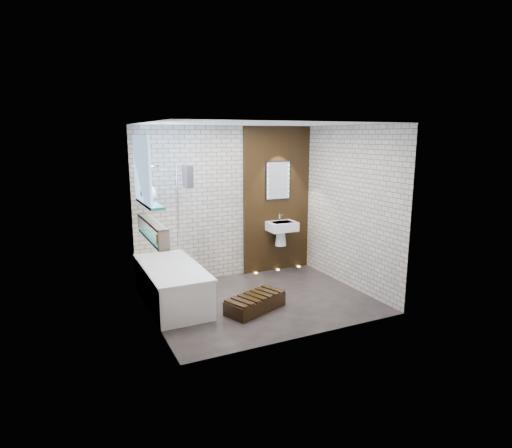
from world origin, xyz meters
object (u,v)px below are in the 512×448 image
washbasin (282,230)px  walnut_step (255,304)px  led_mirror (278,181)px  bathtub (172,285)px  bath_screen (185,212)px

washbasin → walnut_step: (-1.18, -1.37, -0.69)m
led_mirror → washbasin: bearing=-90.0°
bathtub → walnut_step: 1.26m
walnut_step → led_mirror: bearing=52.4°
washbasin → walnut_step: washbasin is taller
bath_screen → led_mirror: led_mirror is taller
bathtub → led_mirror: 2.68m
bathtub → led_mirror: bearing=19.8°
bath_screen → led_mirror: (1.82, 0.34, 0.37)m
washbasin → bathtub: bearing=-164.0°
bathtub → washbasin: bearing=16.0°
bathtub → walnut_step: size_ratio=1.96×
washbasin → led_mirror: bearing=90.0°
bath_screen → washbasin: 1.89m
bath_screen → walnut_step: bath_screen is taller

